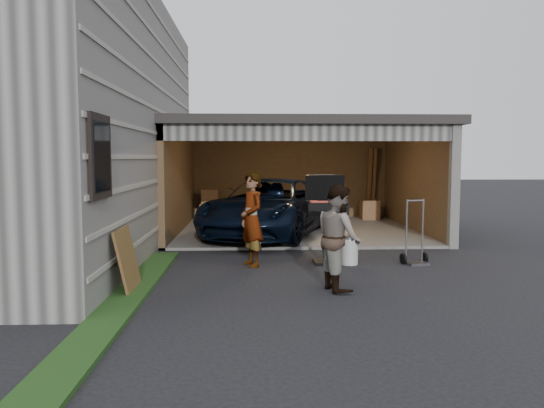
{
  "coord_description": "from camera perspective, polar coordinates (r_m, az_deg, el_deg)",
  "views": [
    {
      "loc": [
        -0.5,
        -7.77,
        1.99
      ],
      "look_at": [
        -0.13,
        1.76,
        1.15
      ],
      "focal_mm": 35.0,
      "sensor_mm": 36.0,
      "label": 1
    }
  ],
  "objects": [
    {
      "name": "ground",
      "position": [
        8.04,
        1.46,
        -9.3
      ],
      "size": [
        80.0,
        80.0,
        0.0
      ],
      "primitive_type": "plane",
      "color": "black",
      "rests_on": "ground"
    },
    {
      "name": "groundcover_strip",
      "position": [
        7.26,
        -16.35,
        -10.82
      ],
      "size": [
        0.5,
        8.0,
        0.06
      ],
      "primitive_type": "cube",
      "color": "#193814",
      "rests_on": "ground"
    },
    {
      "name": "garage",
      "position": [
        14.62,
        2.75,
        4.54
      ],
      "size": [
        6.8,
        6.3,
        2.9
      ],
      "color": "#605E59",
      "rests_on": "ground"
    },
    {
      "name": "minivan",
      "position": [
        13.18,
        -0.19,
        -0.6
      ],
      "size": [
        3.97,
        5.54,
        1.4
      ],
      "primitive_type": "imported",
      "rotation": [
        0.0,
        0.0,
        -0.37
      ],
      "color": "black",
      "rests_on": "ground"
    },
    {
      "name": "woman",
      "position": [
        9.68,
        -2.19,
        -1.68
      ],
      "size": [
        0.64,
        0.74,
        1.72
      ],
      "primitive_type": "imported",
      "rotation": [
        0.0,
        0.0,
        -1.14
      ],
      "color": "#A9BCD5",
      "rests_on": "ground"
    },
    {
      "name": "man",
      "position": [
        8.02,
        7.17,
        -3.56
      ],
      "size": [
        0.77,
        0.89,
        1.59
      ],
      "primitive_type": "imported",
      "rotation": [
        0.0,
        0.0,
        1.81
      ],
      "color": "#512E20",
      "rests_on": "ground"
    },
    {
      "name": "bbq_grill",
      "position": [
        9.96,
        5.89,
        -0.78
      ],
      "size": [
        0.75,
        0.65,
        1.66
      ],
      "color": "black",
      "rests_on": "ground"
    },
    {
      "name": "propane_tank",
      "position": [
        10.01,
        8.33,
        -5.1
      ],
      "size": [
        0.34,
        0.34,
        0.48
      ],
      "primitive_type": "cylinder",
      "rotation": [
        0.0,
        0.0,
        0.08
      ],
      "color": "silver",
      "rests_on": "ground"
    },
    {
      "name": "plywood_panel",
      "position": [
        8.16,
        -15.27,
        -5.85
      ],
      "size": [
        0.24,
        0.86,
        0.95
      ],
      "primitive_type": "cube",
      "rotation": [
        0.0,
        -0.21,
        0.0
      ],
      "color": "brown",
      "rests_on": "ground"
    },
    {
      "name": "hand_truck",
      "position": [
        10.29,
        15.19,
        -4.98
      ],
      "size": [
        0.53,
        0.46,
        1.22
      ],
      "rotation": [
        0.0,
        0.0,
        0.23
      ],
      "color": "slate",
      "rests_on": "ground"
    }
  ]
}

